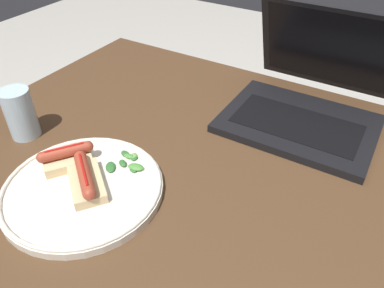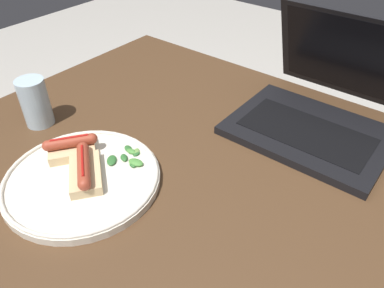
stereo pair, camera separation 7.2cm
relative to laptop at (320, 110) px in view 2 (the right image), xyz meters
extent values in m
cube|color=#4C331E|center=(-0.10, -0.29, -0.06)|extent=(1.19, 0.90, 0.04)
cylinder|color=#4C331E|center=(-0.61, 0.07, -0.42)|extent=(0.04, 0.04, 0.68)
cube|color=black|center=(0.00, -0.05, -0.04)|extent=(0.34, 0.25, 0.02)
cube|color=black|center=(0.00, -0.06, -0.03)|extent=(0.28, 0.14, 0.00)
cube|color=black|center=(0.00, 0.12, 0.09)|extent=(0.34, 0.09, 0.22)
cube|color=black|center=(0.00, 0.12, 0.09)|extent=(0.31, 0.08, 0.20)
cylinder|color=silver|center=(-0.27, -0.46, -0.04)|extent=(0.30, 0.30, 0.02)
torus|color=silver|center=(-0.27, -0.46, -0.03)|extent=(0.29, 0.29, 0.01)
cube|color=#D6B784|center=(-0.27, -0.46, -0.02)|extent=(0.12, 0.11, 0.02)
cylinder|color=#9E3D28|center=(-0.27, -0.46, 0.00)|extent=(0.10, 0.08, 0.02)
sphere|color=#9E3D28|center=(-0.31, -0.42, 0.00)|extent=(0.02, 0.02, 0.02)
sphere|color=#9E3D28|center=(-0.22, -0.49, 0.00)|extent=(0.02, 0.02, 0.02)
cylinder|color=red|center=(-0.27, -0.46, 0.01)|extent=(0.07, 0.06, 0.01)
cube|color=#D6B784|center=(-0.34, -0.43, -0.02)|extent=(0.10, 0.11, 0.02)
cylinder|color=#9E3D28|center=(-0.34, -0.43, 0.00)|extent=(0.07, 0.08, 0.02)
sphere|color=#9E3D28|center=(-0.32, -0.39, 0.00)|extent=(0.02, 0.02, 0.02)
sphere|color=#9E3D28|center=(-0.37, -0.46, 0.00)|extent=(0.02, 0.02, 0.02)
cylinder|color=red|center=(-0.34, -0.43, 0.01)|extent=(0.05, 0.06, 0.00)
ellipsoid|color=#2D662D|center=(-0.26, -0.40, -0.03)|extent=(0.04, 0.04, 0.01)
ellipsoid|color=#2D662D|center=(-0.22, -0.38, -0.03)|extent=(0.02, 0.01, 0.01)
ellipsoid|color=#2D662D|center=(-0.25, -0.37, -0.02)|extent=(0.03, 0.02, 0.01)
ellipsoid|color=#4C8E3D|center=(-0.22, -0.37, -0.02)|extent=(0.04, 0.03, 0.01)
ellipsoid|color=#2D662D|center=(-0.24, -0.35, -0.03)|extent=(0.01, 0.02, 0.01)
ellipsoid|color=#2D662D|center=(-0.26, -0.35, -0.03)|extent=(0.03, 0.02, 0.01)
ellipsoid|color=#709E4C|center=(-0.24, -0.35, -0.03)|extent=(0.02, 0.03, 0.01)
ellipsoid|color=#4C8E3D|center=(-0.25, -0.35, -0.02)|extent=(0.02, 0.01, 0.01)
cylinder|color=silver|center=(-0.51, -0.39, 0.01)|extent=(0.06, 0.06, 0.11)
camera|label=1|loc=(0.16, -0.78, 0.46)|focal=35.00mm
camera|label=2|loc=(0.21, -0.74, 0.46)|focal=35.00mm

